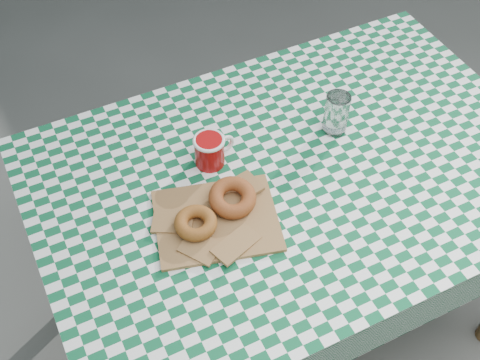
{
  "coord_description": "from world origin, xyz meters",
  "views": [
    {
      "loc": [
        -0.58,
        -0.9,
        1.91
      ],
      "look_at": [
        -0.1,
        -0.09,
        0.79
      ],
      "focal_mm": 46.2,
      "sensor_mm": 36.0,
      "label": 1
    }
  ],
  "objects_px": {
    "paper_bag": "(217,220)",
    "coffee_mug": "(209,151)",
    "table": "(287,255)",
    "drinking_glass": "(336,114)"
  },
  "relations": [
    {
      "from": "paper_bag",
      "to": "coffee_mug",
      "type": "bearing_deg",
      "value": 66.1
    },
    {
      "from": "paper_bag",
      "to": "coffee_mug",
      "type": "relative_size",
      "value": 1.91
    },
    {
      "from": "paper_bag",
      "to": "coffee_mug",
      "type": "xyz_separation_m",
      "value": [
        0.08,
        0.17,
        0.03
      ]
    },
    {
      "from": "table",
      "to": "paper_bag",
      "type": "bearing_deg",
      "value": -167.07
    },
    {
      "from": "table",
      "to": "drinking_glass",
      "type": "distance_m",
      "value": 0.47
    },
    {
      "from": "paper_bag",
      "to": "drinking_glass",
      "type": "bearing_deg",
      "value": 14.61
    },
    {
      "from": "paper_bag",
      "to": "drinking_glass",
      "type": "height_order",
      "value": "drinking_glass"
    },
    {
      "from": "drinking_glass",
      "to": "coffee_mug",
      "type": "bearing_deg",
      "value": 169.53
    },
    {
      "from": "table",
      "to": "drinking_glass",
      "type": "bearing_deg",
      "value": 27.15
    },
    {
      "from": "drinking_glass",
      "to": "paper_bag",
      "type": "bearing_deg",
      "value": -165.39
    }
  ]
}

